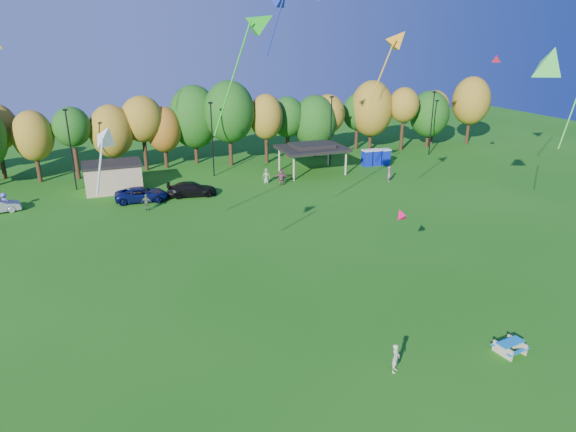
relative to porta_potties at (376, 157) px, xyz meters
name	(u,v)px	position (x,y,z in m)	size (l,w,h in m)	color
ground	(352,359)	(-23.56, -37.45, -1.10)	(160.00, 160.00, 0.00)	#19600F
tree_line	(179,123)	(-24.59, 8.06, 4.82)	(93.57, 10.55, 11.15)	black
lamp_posts	(212,137)	(-21.56, 2.55, 3.80)	(64.50, 0.25, 9.09)	black
utility_building	(113,177)	(-33.56, 0.55, 0.54)	(6.30, 4.30, 3.25)	tan
pavilion	(312,148)	(-9.56, -0.45, 2.13)	(8.20, 6.20, 3.77)	tan
porta_potties	(376,157)	(0.00, 0.00, 0.00)	(3.75, 1.52, 2.18)	#0D20AB
picnic_table	(510,346)	(-15.07, -40.16, -0.69)	(1.76, 1.52, 0.70)	tan
kite_flyer	(396,358)	(-21.98, -39.26, -0.28)	(0.60, 0.39, 1.63)	beige
car_c	(142,194)	(-31.09, -4.55, -0.34)	(2.51, 5.45, 1.52)	#0C144C
car_d	(192,189)	(-25.76, -4.63, -0.33)	(2.16, 5.31, 1.54)	black
far_person_0	(281,177)	(-15.10, -4.09, -0.18)	(1.69, 0.54, 1.83)	#973E60
far_person_1	(389,174)	(-2.56, -7.48, -0.19)	(0.66, 0.43, 1.82)	#B85795
far_person_3	(5,202)	(-44.21, -2.59, -0.19)	(1.17, 0.68, 1.82)	#5952B6
far_person_4	(266,176)	(-16.54, -2.84, -0.21)	(0.87, 0.57, 1.78)	gray
far_person_5	(147,202)	(-30.96, -7.86, -0.23)	(1.01, 0.42, 1.73)	#586D42
kite_2	(497,57)	(2.55, -17.09, 13.49)	(1.59, 1.62, 1.31)	#F81D34
kite_3	(401,214)	(-15.91, -29.93, 3.90)	(0.85, 1.11, 1.08)	#DF0C4C
kite_4	(106,136)	(-34.79, -33.07, 11.26)	(1.73, 2.20, 3.51)	silver
kite_5	(398,39)	(-14.93, -26.56, 15.36)	(3.44, 1.84, 5.56)	orange
kite_13	(550,60)	(-4.05, -29.54, 13.95)	(3.61, 5.02, 8.05)	#57F758
kite_15	(262,24)	(-25.24, -27.97, 16.30)	(4.46, 1.89, 7.52)	#1AA916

